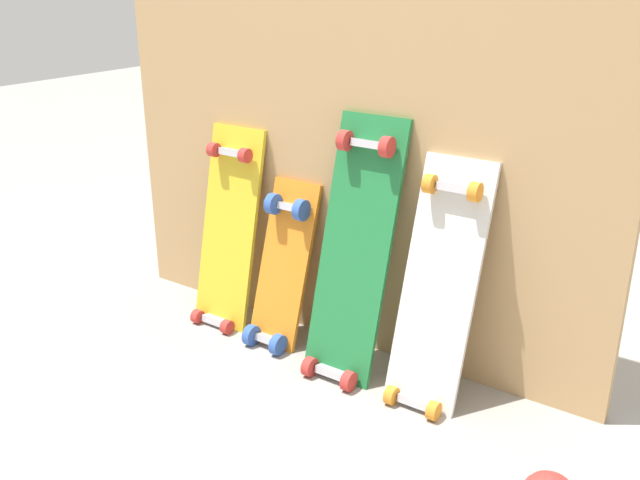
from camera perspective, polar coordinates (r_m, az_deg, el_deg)
ground_plane at (r=2.50m, az=0.92°, el=-8.24°), size 12.00×12.00×0.00m
plywood_wall_panel at (r=2.25m, az=2.07°, el=12.76°), size 1.81×0.04×1.79m
skateboard_yellow at (r=2.56m, az=-7.43°, el=0.16°), size 0.23×0.23×0.78m
skateboard_orange at (r=2.42m, az=-3.13°, el=-2.72°), size 0.19×0.25×0.61m
skateboard_green at (r=2.20m, az=2.65°, el=-1.67°), size 0.24×0.29×0.88m
skateboard_white at (r=2.11m, az=9.35°, el=-4.49°), size 0.22×0.28×0.79m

